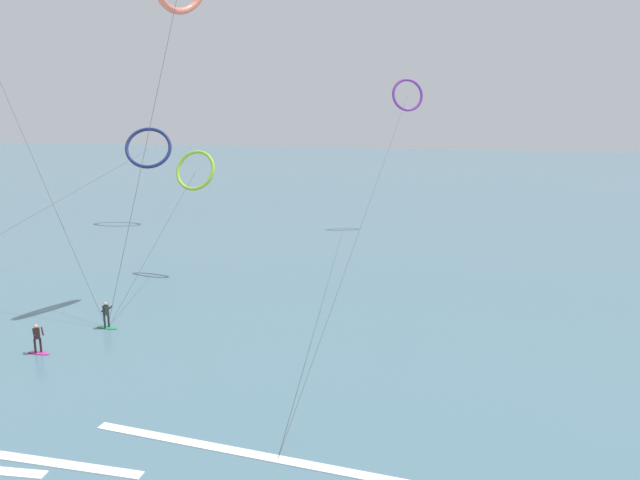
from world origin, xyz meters
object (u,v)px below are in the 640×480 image
at_px(surfer_emerald, 106,317).
at_px(kite_lime, 195,171).
at_px(kite_navy, 148,148).
at_px(kite_violet, 407,95).
at_px(surfer_magenta, 37,341).

distance_m(surfer_emerald, kite_lime, 14.94).
relative_size(kite_navy, kite_violet, 0.90).
bearing_deg(surfer_magenta, kite_navy, -115.83).
relative_size(surfer_emerald, kite_lime, 0.12).
distance_m(surfer_emerald, kite_navy, 36.36).
height_order(kite_lime, kite_violet, kite_violet).
bearing_deg(kite_navy, kite_violet, -13.09).
bearing_deg(surfer_magenta, kite_violet, -157.44).
distance_m(kite_lime, kite_navy, 24.61).
height_order(surfer_emerald, kite_violet, kite_violet).
xyz_separation_m(surfer_magenta, kite_navy, (-13.98, 36.35, 8.23)).
bearing_deg(surfer_emerald, kite_violet, -1.34).
bearing_deg(kite_navy, surfer_emerald, -85.82).
height_order(surfer_emerald, kite_navy, kite_navy).
xyz_separation_m(kite_navy, kite_violet, (29.24, 4.31, 5.83)).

